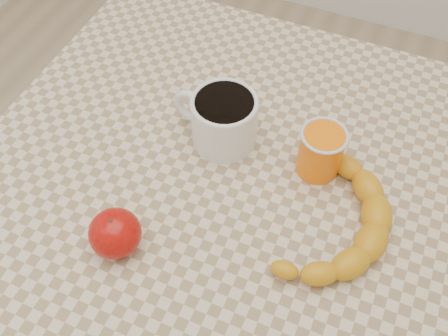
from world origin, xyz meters
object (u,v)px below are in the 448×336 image
at_px(table, 224,205).
at_px(orange_juice_glass, 321,151).
at_px(apple, 115,233).
at_px(banana, 332,218).
at_px(coffee_mug, 223,118).

relative_size(table, orange_juice_glass, 9.61).
bearing_deg(orange_juice_glass, apple, -132.41).
xyz_separation_m(table, orange_juice_glass, (0.13, 0.07, 0.13)).
distance_m(orange_juice_glass, apple, 0.32).
height_order(table, orange_juice_glass, orange_juice_glass).
height_order(orange_juice_glass, banana, orange_juice_glass).
xyz_separation_m(orange_juice_glass, banana, (0.05, -0.09, -0.02)).
relative_size(table, coffee_mug, 5.24).
bearing_deg(orange_juice_glass, banana, -62.79).
distance_m(table, banana, 0.21).
relative_size(orange_juice_glass, banana, 0.28).
distance_m(coffee_mug, banana, 0.23).
bearing_deg(coffee_mug, banana, -23.77).
bearing_deg(orange_juice_glass, table, -151.24).
xyz_separation_m(table, banana, (0.18, -0.02, 0.11)).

